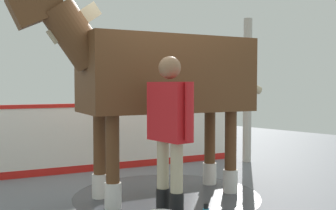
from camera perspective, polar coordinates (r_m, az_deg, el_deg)
The scene contains 6 objects.
ground_plane at distance 5.74m, azimuth -1.58°, elevation -12.13°, with size 16.00×16.00×0.02m, color slate.
wet_patch at distance 5.57m, azimuth -0.19°, elevation -12.47°, with size 2.48×2.48×0.00m, color #42444C.
barrier_wall at distance 7.20m, azimuth -6.92°, elevation -4.63°, with size 4.52×1.44×1.16m.
roof_post_far at distance 7.87m, azimuth 11.06°, elevation 1.99°, with size 0.16×0.16×2.72m, color #B7B2A8.
horse at distance 5.32m, azimuth -1.22°, elevation 3.93°, with size 3.43×1.57×2.65m.
handler at distance 4.30m, azimuth 0.23°, elevation -3.00°, with size 0.25×0.70×1.77m.
Camera 1 is at (-3.67, -4.16, 1.48)m, focal length 43.50 mm.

